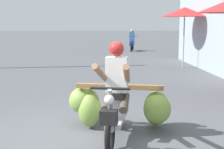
# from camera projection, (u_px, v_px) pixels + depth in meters

# --- Properties ---
(ground_plane) EXTENTS (120.00, 120.00, 0.00)m
(ground_plane) POSITION_uv_depth(u_px,v_px,m) (83.00, 141.00, 5.18)
(ground_plane) COLOR #56595E
(motorbike_main_loaded) EXTENTS (1.80, 1.99, 1.58)m
(motorbike_main_loaded) POSITION_uv_depth(u_px,v_px,m) (117.00, 103.00, 5.58)
(motorbike_main_loaded) COLOR black
(motorbike_main_loaded) RESTS_ON ground
(motorbike_distant_ahead_left) EXTENTS (0.59, 1.60, 1.40)m
(motorbike_distant_ahead_left) POSITION_uv_depth(u_px,v_px,m) (132.00, 42.00, 20.68)
(motorbike_distant_ahead_left) COLOR black
(motorbike_distant_ahead_left) RESTS_ON ground
(market_umbrella_near_shop) EXTENTS (1.86, 1.86, 2.44)m
(market_umbrella_near_shop) POSITION_uv_depth(u_px,v_px,m) (185.00, 12.00, 12.97)
(market_umbrella_near_shop) COLOR #99999E
(market_umbrella_near_shop) RESTS_ON ground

